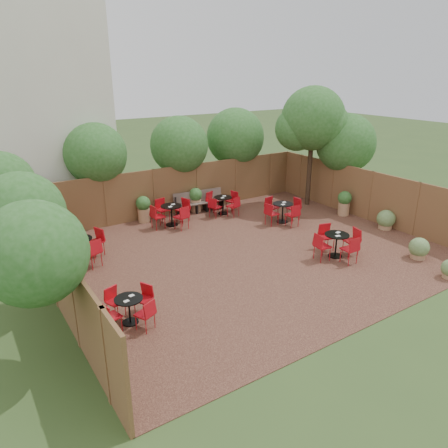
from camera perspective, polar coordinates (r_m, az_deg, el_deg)
ground at (r=14.03m, az=3.17°, el=-3.96°), size 80.00×80.00×0.00m
courtyard_paving at (r=14.02m, az=3.17°, el=-3.93°), size 12.00×10.00×0.02m
fence_back at (r=17.71m, az=-6.40°, el=4.58°), size 12.00×0.08×2.00m
fence_left at (r=11.42m, az=-21.93°, el=-5.88°), size 0.08×10.00×2.00m
fence_right at (r=17.72m, az=19.11°, el=3.58°), size 0.08×10.00×2.00m
neighbour_building at (r=18.61m, az=-24.03°, el=13.19°), size 5.00×4.00×8.00m
overhang_foliage at (r=15.95m, az=-4.74°, el=9.20°), size 15.55×10.61×2.64m
courtyard_tree at (r=18.60m, az=11.89°, el=13.29°), size 2.80×2.70×5.09m
park_bench_left at (r=18.13m, az=-2.22°, el=3.31°), size 1.45×0.60×0.87m
park_bench_right at (r=17.74m, az=-4.49°, el=2.91°), size 1.48×0.63×0.89m
bistro_tables at (r=14.75m, az=-1.88°, el=-0.74°), size 9.35×7.16×0.92m
planters at (r=16.58m, az=-5.29°, el=2.01°), size 11.54×4.35×1.06m
low_shrubs at (r=15.63m, az=23.57°, el=-1.73°), size 2.43×4.19×0.73m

